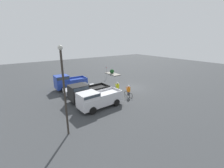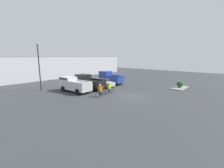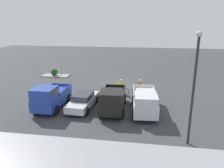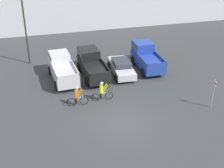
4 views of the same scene
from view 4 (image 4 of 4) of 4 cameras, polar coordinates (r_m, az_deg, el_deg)
The scene contains 10 objects.
ground_plane at distance 23.10m, azimuth 1.87°, elevation -7.04°, with size 80.00×80.00×0.00m, color #383A3D.
warehouse_building at distance 49.13m, azimuth -8.48°, elevation 14.87°, with size 47.41×14.99×5.22m.
pickup_truck_0 at distance 29.24m, azimuth -9.09°, elevation 2.93°, with size 2.44×5.39×2.12m.
pickup_truck_1 at distance 29.65m, azimuth -3.75°, elevation 3.72°, with size 2.39×5.35×2.26m.
sedan_0 at distance 30.06m, azimuth 1.74°, elevation 3.14°, with size 2.13×4.86×1.39m.
pickup_truck_2 at distance 31.42m, azimuth 6.25°, elevation 5.09°, with size 2.23×4.86×2.36m.
cyclist_0 at distance 25.44m, azimuth -1.87°, elevation -1.25°, with size 1.83×0.47×1.70m.
cyclist_1 at distance 24.86m, azimuth -6.40°, elevation -2.17°, with size 1.76×0.47×1.73m.
fire_lane_sign at distance 25.37m, azimuth 18.09°, elevation -1.20°, with size 0.12×0.29×2.48m.
lamppost at distance 32.34m, azimuth -15.66°, elevation 10.55°, with size 0.36×0.36×7.25m.
Camera 4 is at (-5.72, -18.17, 13.08)m, focal length 50.00 mm.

